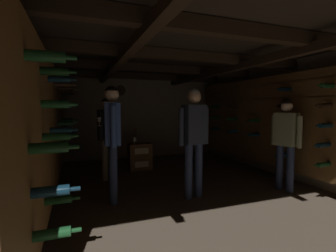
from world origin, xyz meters
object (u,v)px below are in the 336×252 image
(wine_crate_stack, at_px, (140,156))
(display_bottle, at_px, (134,138))
(person_guest_mid_right, at_px, (286,137))
(person_guest_mid_left, at_px, (112,132))
(person_guest_far_left, at_px, (107,131))
(person_host_center, at_px, (194,132))

(wine_crate_stack, bearing_deg, display_bottle, 176.07)
(wine_crate_stack, distance_m, person_guest_mid_right, 3.10)
(display_bottle, height_order, person_guest_mid_left, person_guest_mid_left)
(person_guest_far_left, height_order, person_guest_mid_left, person_guest_mid_left)
(wine_crate_stack, xyz_separation_m, display_bottle, (-0.12, 0.01, 0.44))
(display_bottle, xyz_separation_m, person_guest_mid_left, (-0.74, -1.82, 0.33))
(person_guest_far_left, bearing_deg, person_guest_mid_right, -32.44)
(person_guest_mid_right, relative_size, person_guest_mid_left, 0.90)
(wine_crate_stack, bearing_deg, person_guest_far_left, -145.49)
(person_guest_mid_right, height_order, person_guest_mid_left, person_guest_mid_left)
(wine_crate_stack, distance_m, person_host_center, 2.22)
(wine_crate_stack, distance_m, person_guest_mid_left, 2.14)
(person_guest_mid_right, bearing_deg, person_host_center, 171.35)
(person_host_center, distance_m, person_guest_mid_left, 1.24)
(person_host_center, relative_size, person_guest_mid_left, 0.98)
(person_host_center, relative_size, person_guest_far_left, 1.06)
(wine_crate_stack, bearing_deg, person_guest_mid_right, -49.65)
(person_guest_mid_right, bearing_deg, wine_crate_stack, 130.35)
(person_guest_far_left, relative_size, person_guest_mid_right, 1.03)
(person_guest_mid_left, bearing_deg, person_host_center, -11.98)
(wine_crate_stack, distance_m, person_guest_far_left, 1.18)
(display_bottle, height_order, person_guest_mid_right, person_guest_mid_right)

